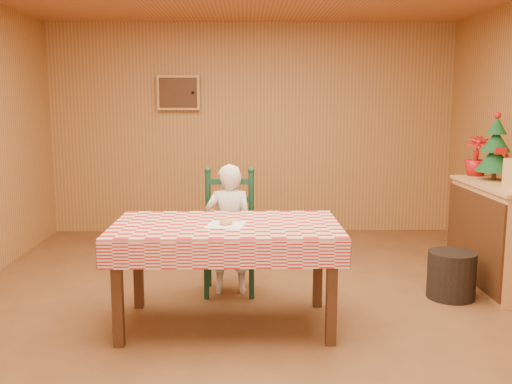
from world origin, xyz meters
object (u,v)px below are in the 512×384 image
at_px(ladder_chair, 230,234).
at_px(storage_bin, 451,275).
at_px(shelf_unit, 501,235).
at_px(dining_table, 226,235).
at_px(seated_child, 229,229).
at_px(christmas_tree, 496,149).

height_order(ladder_chair, storage_bin, ladder_chair).
bearing_deg(shelf_unit, dining_table, -160.43).
distance_m(ladder_chair, seated_child, 0.08).
relative_size(ladder_chair, storage_bin, 2.71).
xyz_separation_m(shelf_unit, storage_bin, (-0.54, -0.31, -0.27)).
xyz_separation_m(ladder_chair, seated_child, (0.00, -0.06, 0.06)).
distance_m(shelf_unit, storage_bin, 0.68).
relative_size(christmas_tree, storage_bin, 1.56).
bearing_deg(dining_table, ladder_chair, 90.00).
relative_size(shelf_unit, christmas_tree, 2.00).
bearing_deg(seated_child, storage_bin, 174.55).
bearing_deg(storage_bin, seated_child, 174.55).
height_order(seated_child, storage_bin, seated_child).
height_order(dining_table, seated_child, seated_child).
height_order(dining_table, ladder_chair, ladder_chair).
relative_size(ladder_chair, christmas_tree, 1.74).
bearing_deg(dining_table, seated_child, 90.00).
relative_size(dining_table, shelf_unit, 1.34).
distance_m(seated_child, shelf_unit, 2.42).
relative_size(seated_child, storage_bin, 2.83).
bearing_deg(shelf_unit, christmas_tree, 88.02).
height_order(ladder_chair, seated_child, seated_child).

